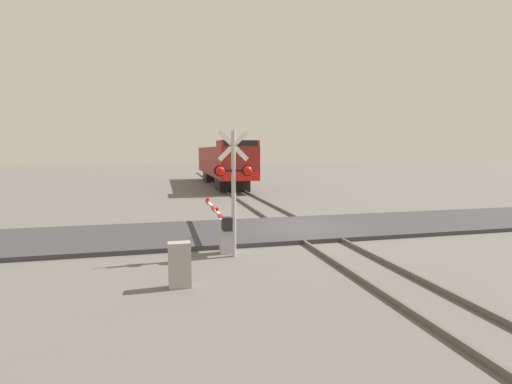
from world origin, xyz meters
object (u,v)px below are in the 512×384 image
object	(u,v)px
locomotive	(223,163)
crossing_gate	(222,225)
utility_cabinet	(180,265)
crossing_signal	(234,179)

from	to	relation	value
locomotive	crossing_gate	distance (m)	22.86
crossing_gate	utility_cabinet	xyz separation A→B (m)	(-1.56, -3.58, -0.21)
crossing_gate	utility_cabinet	bearing A→B (deg)	-113.49
locomotive	crossing_gate	world-z (taller)	locomotive
locomotive	crossing_signal	bearing A→B (deg)	-98.05
locomotive	crossing_gate	size ratio (longest dim) A/B	2.94
crossing_gate	utility_cabinet	size ratio (longest dim) A/B	5.34
crossing_gate	locomotive	bearing A→B (deg)	81.02
crossing_gate	utility_cabinet	world-z (taller)	crossing_gate
crossing_signal	utility_cabinet	size ratio (longest dim) A/B	3.53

